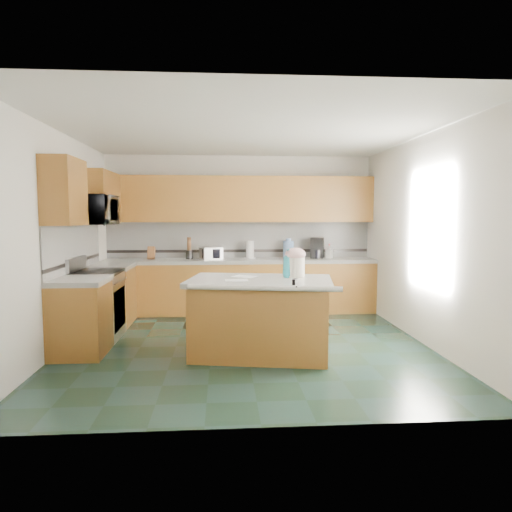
{
  "coord_description": "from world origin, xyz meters",
  "views": [
    {
      "loc": [
        -0.3,
        -5.74,
        1.67
      ],
      "look_at": [
        0.15,
        0.35,
        1.12
      ],
      "focal_mm": 32.0,
      "sensor_mm": 36.0,
      "label": 1
    }
  ],
  "objects": [
    {
      "name": "soap_bottle_back",
      "position": [
        1.55,
        2.05,
        1.03
      ],
      "size": [
        0.14,
        0.14,
        0.22
      ],
      "primitive_type": "imported",
      "rotation": [
        0.0,
        0.0,
        0.96
      ],
      "color": "white",
      "rests_on": "back_countertop"
    },
    {
      "name": "paper_towel_base",
      "position": [
        0.18,
        2.1,
        0.93
      ],
      "size": [
        0.2,
        0.2,
        0.01
      ],
      "primitive_type": "cylinder",
      "color": "#B7B7BC",
      "rests_on": "back_countertop"
    },
    {
      "name": "range_oven_door",
      "position": [
        -1.71,
        0.5,
        0.4
      ],
      "size": [
        0.02,
        0.68,
        0.55
      ],
      "primitive_type": "cube",
      "color": "black",
      "rests_on": "range_body"
    },
    {
      "name": "left_counter_front",
      "position": [
        -2.0,
        -0.24,
        0.89
      ],
      "size": [
        0.64,
        0.72,
        0.06
      ],
      "primitive_type": "cube",
      "color": "white",
      "rests_on": "left_base_cab_front"
    },
    {
      "name": "floor",
      "position": [
        0.0,
        0.0,
        0.0
      ],
      "size": [
        4.6,
        4.6,
        0.0
      ],
      "primitive_type": "plane",
      "color": "black",
      "rests_on": "ground"
    },
    {
      "name": "island_base",
      "position": [
        0.14,
        -0.42,
        0.43
      ],
      "size": [
        1.7,
        1.16,
        0.86
      ],
      "primitive_type": "cube",
      "rotation": [
        0.0,
        0.0,
        -0.18
      ],
      "color": "#42280F",
      "rests_on": "ground"
    },
    {
      "name": "back_backsplash",
      "position": [
        0.0,
        2.29,
        1.24
      ],
      "size": [
        4.6,
        0.02,
        0.63
      ],
      "primitive_type": "cube",
      "color": "silver",
      "rests_on": "back_countertop"
    },
    {
      "name": "microwave",
      "position": [
        -2.0,
        0.5,
        1.73
      ],
      "size": [
        0.5,
        0.73,
        0.41
      ],
      "primitive_type": "imported",
      "rotation": [
        0.0,
        0.0,
        1.57
      ],
      "color": "#B7B7BC",
      "rests_on": "wall_left"
    },
    {
      "name": "coffee_carafe",
      "position": [
        1.35,
        2.03,
        0.99
      ],
      "size": [
        0.15,
        0.15,
        0.15
      ],
      "primitive_type": "cylinder",
      "color": "black",
      "rests_on": "back_countertop"
    },
    {
      "name": "range_cooktop",
      "position": [
        -2.0,
        0.5,
        0.9
      ],
      "size": [
        0.62,
        0.78,
        0.04
      ],
      "primitive_type": "cube",
      "color": "black",
      "rests_on": "range_body"
    },
    {
      "name": "back_upper_cab",
      "position": [
        0.0,
        2.13,
        1.94
      ],
      "size": [
        4.6,
        0.33,
        0.78
      ],
      "primitive_type": "cube",
      "color": "#42280F",
      "rests_on": "wall_back"
    },
    {
      "name": "treat_jar_lid",
      "position": [
        0.58,
        -0.31,
        1.2
      ],
      "size": [
        0.25,
        0.25,
        0.16
      ],
      "primitive_type": "ellipsoid",
      "color": "beige",
      "rests_on": "treat_jar"
    },
    {
      "name": "window_light_proxy",
      "position": [
        2.29,
        -0.2,
        1.5
      ],
      "size": [
        0.02,
        1.4,
        1.1
      ],
      "primitive_type": "cube",
      "color": "white",
      "rests_on": "wall_right"
    },
    {
      "name": "treat_jar_knob_end_l",
      "position": [
        0.54,
        -0.31,
        1.25
      ],
      "size": [
        0.04,
        0.04,
        0.04
      ],
      "primitive_type": "sphere",
      "color": "tan",
      "rests_on": "treat_jar_lid"
    },
    {
      "name": "left_upper_cab_rear",
      "position": [
        -2.13,
        1.42,
        1.94
      ],
      "size": [
        0.33,
        1.09,
        0.78
      ],
      "primitive_type": "cube",
      "color": "#42280F",
      "rests_on": "wall_left"
    },
    {
      "name": "left_backsplash",
      "position": [
        -2.29,
        0.55,
        1.24
      ],
      "size": [
        0.02,
        2.3,
        0.63
      ],
      "primitive_type": "cube",
      "color": "silver",
      "rests_on": "wall_left"
    },
    {
      "name": "utensil_crock",
      "position": [
        -0.87,
        2.08,
        1.0
      ],
      "size": [
        0.12,
        0.12,
        0.15
      ],
      "primitive_type": "cylinder",
      "color": "black",
      "rests_on": "back_countertop"
    },
    {
      "name": "toaster_oven_door",
      "position": [
        -0.49,
        1.94,
        1.02
      ],
      "size": [
        0.3,
        0.01,
        0.16
      ],
      "primitive_type": "cube",
      "color": "black",
      "rests_on": "toaster_oven"
    },
    {
      "name": "back_countertop",
      "position": [
        0.0,
        2.0,
        0.89
      ],
      "size": [
        4.6,
        0.64,
        0.06
      ],
      "primitive_type": "cube",
      "color": "white",
      "rests_on": "back_base_cab"
    },
    {
      "name": "paper_sheet_a",
      "position": [
        -0.14,
        -0.53,
        0.92
      ],
      "size": [
        0.27,
        0.21,
        0.0
      ],
      "primitive_type": "cube",
      "rotation": [
        0.0,
        0.0,
        0.03
      ],
      "color": "white",
      "rests_on": "island_top"
    },
    {
      "name": "left_base_cab_front",
      "position": [
        -2.0,
        -0.24,
        0.43
      ],
      "size": [
        0.6,
        0.72,
        0.86
      ],
      "primitive_type": "cube",
      "color": "#42280F",
      "rests_on": "ground"
    },
    {
      "name": "wall_front",
      "position": [
        0.0,
        -2.32,
        1.35
      ],
      "size": [
        4.6,
        0.04,
        2.7
      ],
      "primitive_type": "cube",
      "color": "white",
      "rests_on": "ground"
    },
    {
      "name": "treat_jar",
      "position": [
        0.58,
        -0.31,
        1.04
      ],
      "size": [
        0.29,
        0.29,
        0.24
      ],
      "primitive_type": "cylinder",
      "rotation": [
        0.0,
        0.0,
        0.32
      ],
      "color": "white",
      "rests_on": "island_top"
    },
    {
      "name": "left_base_cab_rear",
      "position": [
        -2.0,
        1.29,
        0.43
      ],
      "size": [
        0.6,
        0.82,
        0.86
      ],
      "primitive_type": "cube",
      "color": "#42280F",
      "rests_on": "ground"
    },
    {
      "name": "wall_back",
      "position": [
        0.0,
        2.32,
        1.35
      ],
      "size": [
        4.6,
        0.04,
        2.7
      ],
      "primitive_type": "cube",
      "color": "white",
      "rests_on": "ground"
    },
    {
      "name": "paper_towel",
      "position": [
        0.18,
        2.1,
        1.07
      ],
      "size": [
        0.14,
        0.14,
        0.3
      ],
      "primitive_type": "cylinder",
      "color": "white",
      "rests_on": "back_countertop"
    },
    {
      "name": "wall_left",
      "position": [
        -2.32,
        0.0,
        1.35
      ],
      "size": [
        0.04,
        4.6,
        2.7
      ],
      "primitive_type": "cube",
      "color": "white",
      "rests_on": "ground"
    },
    {
      "name": "island_bullnose",
      "position": [
        0.14,
        -0.92,
        0.89
      ],
      "size": [
        1.65,
        0.36,
        0.06
      ],
      "primitive_type": "cylinder",
      "rotation": [
        0.0,
        1.57,
        -0.18
      ],
      "color": "white",
      "rests_on": "island_base"
    },
    {
      "name": "clamp_handle",
      "position": [
        0.48,
        -0.97,
        0.91
      ],
      "size": [
        0.02,
        0.08,
        0.02
      ],
      "primitive_type": "cylinder",
      "rotation": [
        1.57,
        0.0,
        0.0
      ],
      "color": "black",
      "rests_on": "island_top"
    },
    {
      "name": "left_upper_cab_front",
      "position": [
        -2.13,
        -0.24,
        1.94
      ],
      "size": [
        0.33,
        0.72,
        0.78
      ],
      "primitive_type": "cube",
      "color": "#42280F",
      "rests_on": "wall_left"
    },
    {
      "name": "treat_jar_knob",
      "position": [
        0.58,
        -0.31,
        1.25
      ],
      "size": [
        0.08,
        0.03,
        0.03
      ],
      "primitive_type": "cylinder",
      "rotation": [
        0.0,
        1.57,
        0.0
      ],
      "color": "tan",
      "rests_on": "treat_jar_lid"
    },
    {
      "name": "clamp_body",
      "position": [
        0.48,
        -0.9,
        0.93
      ],
      "size": [
        0.08,
        0.12,
        0.1
      ],
      "primitive_type": "cube",
      "rotation": [
        0.0,
        0.0,
        -0.41
      ],
      "color": "black",
      "rests_on": "island_top"
    },
    {
      "name": "water_jug",
      "position": [
        0.84,
        2.06,
        1.07
      ],
      "size": [
        0.18,
        0.18,
        0.3
      ],
      "primitive_type": "cylinder",
      "color": "#6285B8",
      "rests_on": "back_countertop"
    },
    {
      "name": "knife_block",
      "position": [
        -1.5,
        2.05,
        1.03
      ],
      "size": [
        0.12,
        0.16,
        0.23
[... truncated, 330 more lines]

